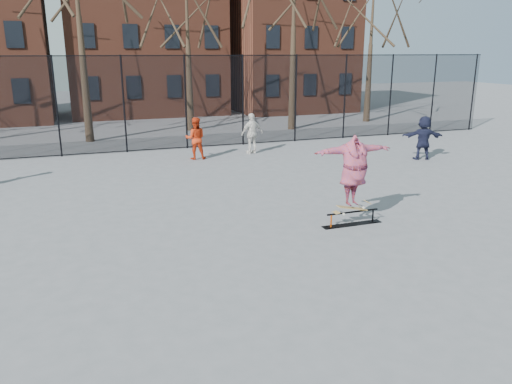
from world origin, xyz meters
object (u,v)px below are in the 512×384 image
object	(u,v)px
skate_rail	(352,219)
skater	(354,173)
bystander_navy	(423,138)
skateboard	(352,209)
bystander_white	(252,134)
bystander_red	(195,138)

from	to	relation	value
skate_rail	skater	xyz separation A→B (m)	(-0.03, 0.00, 1.17)
skate_rail	bystander_navy	xyz separation A→B (m)	(6.60, 5.84, 0.72)
skate_rail	skater	world-z (taller)	skater
skater	bystander_navy	world-z (taller)	skater
skateboard	skater	world-z (taller)	skater
skateboard	bystander_white	distance (m)	9.30
skate_rail	skater	bearing A→B (deg)	180.00
skate_rail	bystander_white	bearing A→B (deg)	85.77
skate_rail	skateboard	xyz separation A→B (m)	(-0.03, 0.00, 0.26)
bystander_red	bystander_white	distance (m)	2.49
skateboard	bystander_red	size ratio (longest dim) A/B	0.52
skateboard	bystander_white	bearing A→B (deg)	85.60
bystander_red	skater	bearing A→B (deg)	113.30
bystander_red	bystander_white	bearing A→B (deg)	-161.08
bystander_red	bystander_white	size ratio (longest dim) A/B	0.98
skateboard	bystander_red	world-z (taller)	bystander_red
skate_rail	bystander_white	size ratio (longest dim) A/B	0.94
bystander_white	bystander_navy	size ratio (longest dim) A/B	0.97
skate_rail	bystander_red	xyz separation A→B (m)	(-1.79, 8.97, 0.69)
bystander_red	skateboard	bearing A→B (deg)	113.30
bystander_red	bystander_navy	size ratio (longest dim) A/B	0.96
skater	bystander_red	distance (m)	9.16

